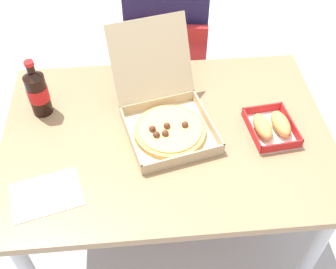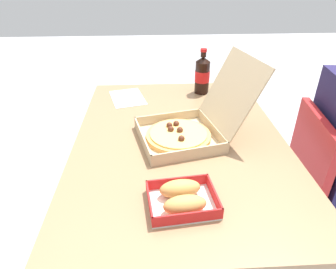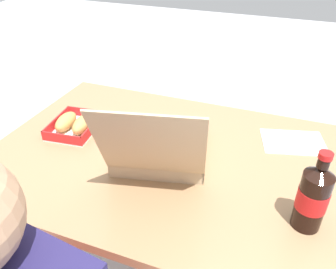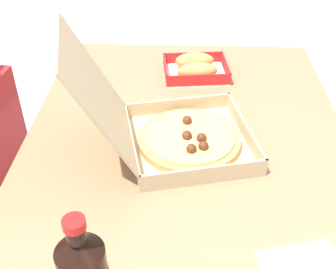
{
  "view_description": "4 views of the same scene",
  "coord_description": "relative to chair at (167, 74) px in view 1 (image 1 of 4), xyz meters",
  "views": [
    {
      "loc": [
        -0.08,
        -0.97,
        1.78
      ],
      "look_at": [
        0.0,
        -0.03,
        0.76
      ],
      "focal_mm": 43.99,
      "sensor_mm": 36.0,
      "label": 1
    },
    {
      "loc": [
        0.98,
        -0.1,
        1.34
      ],
      "look_at": [
        0.0,
        -0.05,
        0.75
      ],
      "focal_mm": 32.14,
      "sensor_mm": 36.0,
      "label": 2
    },
    {
      "loc": [
        -0.33,
        0.84,
        1.4
      ],
      "look_at": [
        -0.0,
        -0.02,
        0.8
      ],
      "focal_mm": 36.47,
      "sensor_mm": 36.0,
      "label": 3
    },
    {
      "loc": [
        -0.82,
        0.01,
        1.38
      ],
      "look_at": [
        -0.02,
        0.04,
        0.78
      ],
      "focal_mm": 46.27,
      "sensor_mm": 36.0,
      "label": 4
    }
  ],
  "objects": [
    {
      "name": "ground_plane",
      "position": [
        -0.05,
        -0.64,
        -0.48
      ],
      "size": [
        10.0,
        10.0,
        0.0
      ],
      "primitive_type": "plane",
      "color": "#B2B2B7"
    },
    {
      "name": "dining_table",
      "position": [
        -0.05,
        -0.64,
        0.17
      ],
      "size": [
        1.14,
        0.8,
        0.73
      ],
      "color": "#997551",
      "rests_on": "ground_plane"
    },
    {
      "name": "chair",
      "position": [
        0.0,
        0.0,
        0.0
      ],
      "size": [
        0.45,
        0.45,
        0.83
      ],
      "color": "red",
      "rests_on": "ground_plane"
    },
    {
      "name": "diner_person",
      "position": [
        0.01,
        0.06,
        0.21
      ],
      "size": [
        0.38,
        0.44,
        1.15
      ],
      "color": "#333847",
      "rests_on": "ground_plane"
    },
    {
      "name": "pizza_box_open",
      "position": [
        -0.05,
        -0.61,
        0.3
      ],
      "size": [
        0.37,
        0.47,
        0.3
      ],
      "color": "tan",
      "rests_on": "dining_table"
    },
    {
      "name": "bread_side_box",
      "position": [
        0.3,
        -0.66,
        0.28
      ],
      "size": [
        0.17,
        0.21,
        0.06
      ],
      "color": "white",
      "rests_on": "dining_table"
    },
    {
      "name": "cola_bottle",
      "position": [
        -0.49,
        -0.49,
        0.35
      ],
      "size": [
        0.07,
        0.07,
        0.22
      ],
      "color": "black",
      "rests_on": "dining_table"
    },
    {
      "name": "paper_menu",
      "position": [
        -0.44,
        -0.86,
        0.26
      ],
      "size": [
        0.24,
        0.2,
        0.0
      ],
      "primitive_type": "cube",
      "rotation": [
        0.0,
        0.0,
        0.26
      ],
      "color": "white",
      "rests_on": "dining_table"
    }
  ]
}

